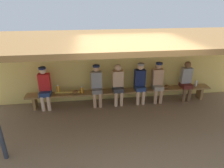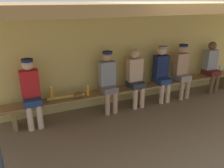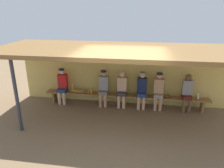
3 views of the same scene
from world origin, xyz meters
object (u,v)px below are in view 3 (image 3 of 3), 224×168
object	(u,v)px
water_bottle_orange	(91,91)
baseball_glove_dark_brown	(86,92)
player_rightmost	(187,91)
player_in_red	(142,88)
player_leftmost	(159,89)
player_near_post	(104,86)
support_post	(17,96)
water_bottle_blue	(198,96)
player_middle	(122,88)
baseball_glove_tan	(168,96)
player_in_blue	(62,84)
baseball_bat	(80,91)
water_bottle_green	(73,88)
bench	(125,97)

from	to	relation	value
water_bottle_orange	baseball_glove_dark_brown	xyz separation A→B (m)	(-0.21, 0.01, -0.06)
player_rightmost	player_in_red	distance (m)	1.58
player_leftmost	player_near_post	distance (m)	1.99
baseball_glove_dark_brown	player_rightmost	bearing A→B (deg)	130.72
support_post	water_bottle_blue	distance (m)	5.90
player_middle	baseball_glove_tan	distance (m)	1.66
player_middle	water_bottle_blue	distance (m)	2.68
player_rightmost	player_in_blue	bearing A→B (deg)	179.99
player_rightmost	player_middle	size ratio (longest dim) A/B	1.00
water_bottle_blue	water_bottle_orange	size ratio (longest dim) A/B	0.93
support_post	baseball_bat	world-z (taller)	support_post
baseball_bat	water_bottle_blue	bearing A→B (deg)	3.35
player_leftmost	water_bottle_green	distance (m)	3.20
player_middle	baseball_glove_dark_brown	xyz separation A→B (m)	(-1.36, -0.02, -0.22)
water_bottle_orange	baseball_bat	bearing A→B (deg)	176.69
water_bottle_blue	support_post	bearing A→B (deg)	-158.87
water_bottle_orange	player_in_red	bearing A→B (deg)	0.92
water_bottle_blue	player_in_blue	bearing A→B (deg)	-179.85
water_bottle_orange	player_rightmost	bearing A→B (deg)	0.49
player_near_post	water_bottle_green	world-z (taller)	player_near_post
water_bottle_green	baseball_glove_dark_brown	bearing A→B (deg)	-5.74
player_rightmost	water_bottle_green	xyz separation A→B (m)	(-4.18, 0.03, -0.13)
player_rightmost	player_in_red	size ratio (longest dim) A/B	0.99
player_near_post	baseball_glove_tan	xyz separation A→B (m)	(2.32, 0.00, -0.24)
bench	player_leftmost	world-z (taller)	player_leftmost
baseball_glove_tan	support_post	bearing A→B (deg)	169.37
player_in_red	player_middle	distance (m)	0.72
player_rightmost	player_near_post	xyz separation A→B (m)	(-2.98, 0.00, 0.02)
player_in_red	water_bottle_orange	world-z (taller)	player_in_red
player_leftmost	baseball_bat	bearing A→B (deg)	-179.93
player_in_red	player_in_blue	size ratio (longest dim) A/B	1.00
player_in_blue	water_bottle_blue	size ratio (longest dim) A/B	6.49
bench	player_in_red	world-z (taller)	player_in_red
player_in_red	player_near_post	size ratio (longest dim) A/B	1.00
player_leftmost	player_near_post	bearing A→B (deg)	180.00
bench	baseball_bat	bearing A→B (deg)	-180.00
bench	player_rightmost	xyz separation A→B (m)	(2.18, 0.00, 0.34)
player_rightmost	water_bottle_orange	distance (m)	3.45
player_near_post	player_in_blue	world-z (taller)	same
player_in_blue	water_bottle_green	bearing A→B (deg)	5.08
support_post	water_bottle_orange	bearing A→B (deg)	51.57
support_post	water_bottle_green	distance (m)	2.38
player_in_red	support_post	bearing A→B (deg)	-149.10
bench	player_middle	world-z (taller)	player_middle
player_leftmost	water_bottle_orange	xyz separation A→B (m)	(-2.46, -0.03, -0.18)
water_bottle_blue	baseball_glove_dark_brown	size ratio (longest dim) A/B	0.86
player_rightmost	water_bottle_blue	bearing A→B (deg)	1.98
baseball_glove_dark_brown	baseball_glove_tan	distance (m)	3.00
player_leftmost	water_bottle_green	world-z (taller)	player_leftmost
bench	player_in_red	size ratio (longest dim) A/B	4.46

